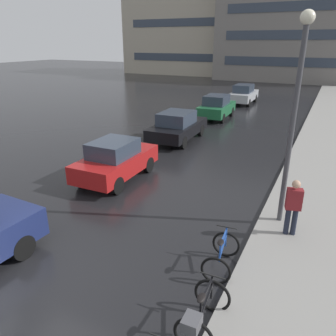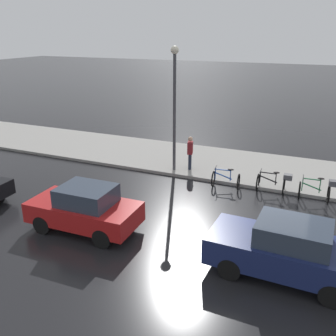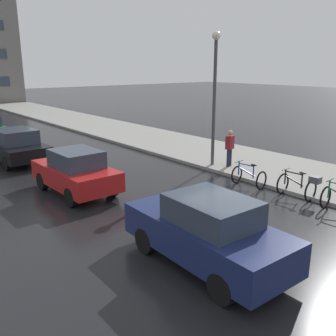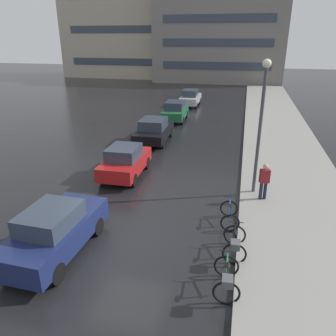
# 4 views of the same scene
# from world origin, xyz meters

# --- Properties ---
(ground_plane) EXTENTS (140.00, 140.00, 0.00)m
(ground_plane) POSITION_xyz_m (0.00, 0.00, 0.00)
(ground_plane) COLOR black
(sidewalk_kerb) EXTENTS (4.80, 60.00, 0.14)m
(sidewalk_kerb) POSITION_xyz_m (6.00, 10.00, 0.07)
(sidewalk_kerb) COLOR gray
(sidewalk_kerb) RESTS_ON ground
(bicycle_nearest) EXTENTS (0.81, 1.43, 1.01)m
(bicycle_nearest) POSITION_xyz_m (3.38, -1.40, 0.51)
(bicycle_nearest) COLOR black
(bicycle_nearest) RESTS_ON ground
(bicycle_second) EXTENTS (0.79, 1.39, 0.96)m
(bicycle_second) POSITION_xyz_m (3.52, 0.30, 0.49)
(bicycle_second) COLOR black
(bicycle_second) RESTS_ON ground
(bicycle_third) EXTENTS (0.80, 1.20, 0.90)m
(bicycle_third) POSITION_xyz_m (3.26, 2.29, 0.39)
(bicycle_third) COLOR black
(bicycle_third) RESTS_ON ground
(car_navy) EXTENTS (1.88, 4.19, 1.66)m
(car_navy) POSITION_xyz_m (-2.09, -0.80, 0.82)
(car_navy) COLOR navy
(car_navy) RESTS_ON ground
(car_red) EXTENTS (1.80, 3.75, 1.59)m
(car_red) POSITION_xyz_m (-2.11, 5.70, 0.79)
(car_red) COLOR #AD1919
(car_red) RESTS_ON ground
(car_black) EXTENTS (2.06, 4.31, 1.57)m
(car_black) POSITION_xyz_m (-2.27, 11.67, 0.78)
(car_black) COLOR black
(car_black) RESTS_ON ground
(car_green) EXTENTS (1.86, 3.89, 1.63)m
(car_green) POSITION_xyz_m (-2.11, 17.71, 0.81)
(car_green) COLOR #1E6038
(car_green) RESTS_ON ground
(car_silver) EXTENTS (1.77, 4.12, 1.62)m
(car_silver) POSITION_xyz_m (-1.93, 24.31, 0.81)
(car_silver) COLOR #B2B5BA
(car_silver) RESTS_ON ground
(pedestrian) EXTENTS (0.45, 0.33, 1.73)m
(pedestrian) POSITION_xyz_m (4.52, 4.39, 0.98)
(pedestrian) COLOR #1E2333
(pedestrian) RESTS_ON ground
(streetlamp) EXTENTS (0.36, 0.36, 5.77)m
(streetlamp) POSITION_xyz_m (4.16, 5.05, 3.57)
(streetlamp) COLOR #424247
(streetlamp) RESTS_ON ground
(building_facade_main) EXTENTS (18.93, 8.94, 14.59)m
(building_facade_main) POSITION_xyz_m (-1.08, 45.12, 7.30)
(building_facade_main) COLOR gray
(building_facade_main) RESTS_ON ground
(building_facade_side) EXTENTS (23.70, 9.55, 15.16)m
(building_facade_side) POSITION_xyz_m (-15.29, 48.48, 7.58)
(building_facade_side) COLOR #B2A893
(building_facade_side) RESTS_ON ground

